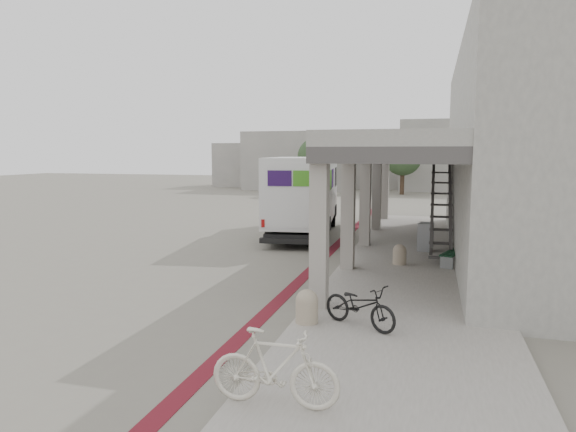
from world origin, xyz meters
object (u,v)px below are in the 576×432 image
(bench, at_px, (454,255))
(utility_cabinet, at_px, (425,237))
(bicycle_black, at_px, (360,305))
(fedex_truck, at_px, (304,194))
(bicycle_cream, at_px, (275,368))

(bench, height_order, utility_cabinet, utility_cabinet)
(bicycle_black, bearing_deg, fedex_truck, 47.30)
(bicycle_cream, bearing_deg, fedex_truck, 11.60)
(utility_cabinet, bearing_deg, bicycle_cream, -86.68)
(utility_cabinet, xyz_separation_m, bicycle_cream, (-1.80, -12.11, 0.05))
(fedex_truck, height_order, bench, fedex_truck)
(fedex_truck, height_order, utility_cabinet, fedex_truck)
(fedex_truck, distance_m, utility_cabinet, 6.06)
(utility_cabinet, relative_size, bicycle_black, 0.59)
(bicycle_cream, bearing_deg, bicycle_black, -11.77)
(bench, distance_m, utility_cabinet, 2.26)
(bicycle_cream, bearing_deg, bench, -16.01)
(fedex_truck, height_order, bicycle_black, fedex_truck)
(fedex_truck, distance_m, bench, 7.99)
(bench, xyz_separation_m, bicycle_cream, (-2.70, -10.04, 0.24))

